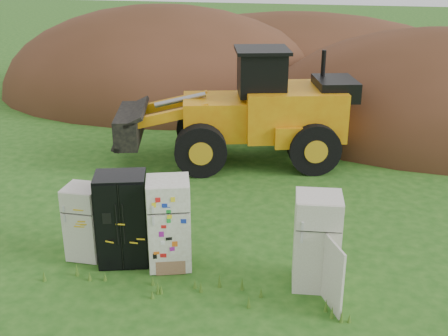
# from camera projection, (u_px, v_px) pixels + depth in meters

# --- Properties ---
(ground) EXTENTS (120.00, 120.00, 0.00)m
(ground) POSITION_uv_depth(u_px,v_px,m) (198.00, 269.00, 11.28)
(ground) COLOR #1E4F15
(ground) RESTS_ON ground
(fridge_leftmost) EXTENTS (0.70, 0.67, 1.57)m
(fridge_leftmost) POSITION_uv_depth(u_px,v_px,m) (85.00, 222.00, 11.49)
(fridge_leftmost) COLOR silver
(fridge_leftmost) RESTS_ON ground
(fridge_black_side) EXTENTS (1.18, 1.04, 1.90)m
(fridge_black_side) POSITION_uv_depth(u_px,v_px,m) (122.00, 219.00, 11.25)
(fridge_black_side) COLOR black
(fridge_black_side) RESTS_ON ground
(fridge_sticker) EXTENTS (1.03, 0.99, 1.87)m
(fridge_sticker) POSITION_uv_depth(u_px,v_px,m) (169.00, 223.00, 11.10)
(fridge_sticker) COLOR white
(fridge_sticker) RESTS_ON ground
(fridge_open_door) EXTENTS (0.92, 0.86, 1.85)m
(fridge_open_door) POSITION_uv_depth(u_px,v_px,m) (317.00, 241.00, 10.44)
(fridge_open_door) COLOR silver
(fridge_open_door) RESTS_ON ground
(wheel_loader) EXTENTS (7.50, 4.59, 3.38)m
(wheel_loader) POSITION_uv_depth(u_px,v_px,m) (232.00, 107.00, 16.46)
(wheel_loader) COLOR orange
(wheel_loader) RESTS_ON ground
(dirt_mound_right) EXTENTS (13.30, 9.75, 7.06)m
(dirt_mound_right) POSITION_uv_depth(u_px,v_px,m) (439.00, 128.00, 20.24)
(dirt_mound_right) COLOR #412614
(dirt_mound_right) RESTS_ON ground
(dirt_mound_left) EXTENTS (14.81, 11.11, 7.69)m
(dirt_mound_left) POSITION_uv_depth(u_px,v_px,m) (165.00, 93.00, 25.20)
(dirt_mound_left) COLOR #412614
(dirt_mound_left) RESTS_ON ground
(dirt_mound_back) EXTENTS (18.45, 12.30, 6.47)m
(dirt_mound_back) POSITION_uv_depth(u_px,v_px,m) (298.00, 79.00, 27.81)
(dirt_mound_back) COLOR #412614
(dirt_mound_back) RESTS_ON ground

